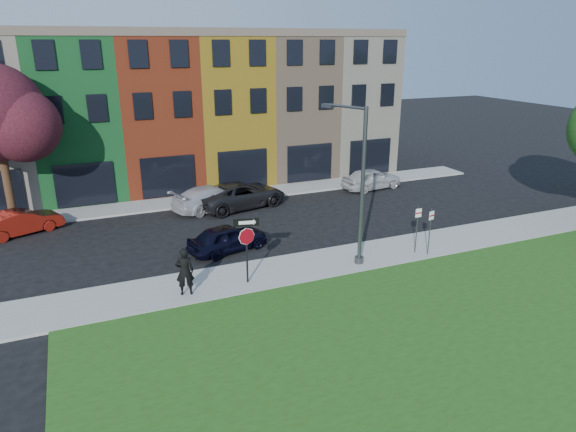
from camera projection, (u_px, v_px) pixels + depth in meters
name	position (u px, v px, depth m)	size (l,w,h in m)	color
ground	(367.00, 291.00, 21.10)	(120.00, 120.00, 0.00)	black
sidewalk_near	(370.00, 255.00, 24.43)	(40.00, 3.00, 0.12)	gray
sidewalk_far	(205.00, 199.00, 33.03)	(40.00, 2.40, 0.12)	gray
rowhouse_block	(187.00, 110.00, 37.00)	(30.00, 10.12, 10.00)	beige
stop_sign	(247.00, 237.00, 20.91)	(1.03, 0.28, 2.85)	black
man	(185.00, 271.00, 20.26)	(0.79, 0.59, 1.98)	black
sedan_near	(228.00, 238.00, 24.86)	(4.24, 2.55, 1.35)	black
parked_car_red	(22.00, 222.00, 27.09)	(4.24, 2.85, 1.32)	maroon
parked_car_silver	(212.00, 198.00, 31.07)	(5.41, 3.48, 1.46)	#B8B8BD
parked_car_dark	(241.00, 195.00, 31.42)	(6.12, 3.83, 1.58)	black
parked_car_white	(372.00, 179.00, 35.30)	(4.45, 2.22, 1.45)	silver
street_lamp	(358.00, 187.00, 22.46)	(1.20, 2.45, 7.05)	#47494C
parking_sign_a	(417.00, 224.00, 24.12)	(0.32, 0.09, 2.34)	#47494C
parking_sign_b	(430.00, 226.00, 23.91)	(0.32, 0.12, 2.28)	#47494C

